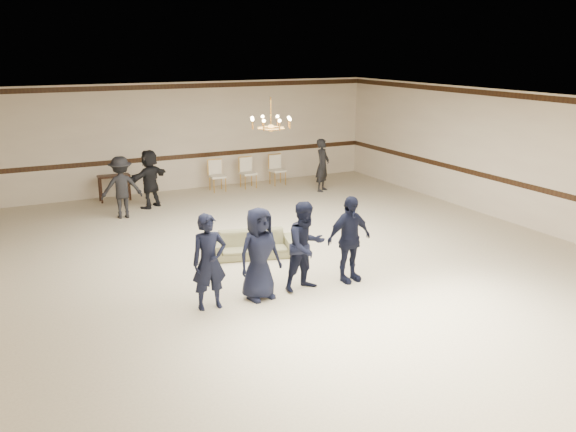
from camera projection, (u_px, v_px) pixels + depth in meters
name	position (u px, v px, depth m)	size (l,w,h in m)	color
room	(292.00, 181.00, 12.19)	(12.01, 14.01, 3.21)	beige
chair_rail	(187.00, 156.00, 18.37)	(12.00, 0.02, 0.14)	black
crown_molding	(184.00, 86.00, 17.81)	(12.00, 0.02, 0.14)	black
chandelier	(271.00, 113.00, 12.71)	(0.94, 0.94, 0.89)	gold
boy_a	(209.00, 262.00, 9.97)	(0.59, 0.39, 1.62)	black
boy_b	(259.00, 254.00, 10.36)	(0.79, 0.51, 1.62)	black
boy_c	(306.00, 246.00, 10.75)	(0.79, 0.61, 1.62)	black
boy_d	(349.00, 239.00, 11.14)	(0.95, 0.40, 1.62)	black
settee	(253.00, 244.00, 12.59)	(1.78, 0.69, 0.52)	olive
adult_left	(121.00, 187.00, 15.30)	(1.02, 0.58, 1.57)	black
adult_mid	(150.00, 179.00, 16.29)	(1.46, 0.46, 1.57)	black
adult_right	(323.00, 165.00, 18.15)	(0.57, 0.38, 1.57)	black
banquet_chair_left	(217.00, 176.00, 18.20)	(0.45, 0.45, 0.92)	#F4E9CD
banquet_chair_mid	(248.00, 173.00, 18.64)	(0.45, 0.45, 0.92)	#F4E9CD
banquet_chair_right	(278.00, 170.00, 19.07)	(0.45, 0.45, 0.92)	#F4E9CD
console_table	(115.00, 188.00, 17.11)	(0.88, 0.37, 0.74)	black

